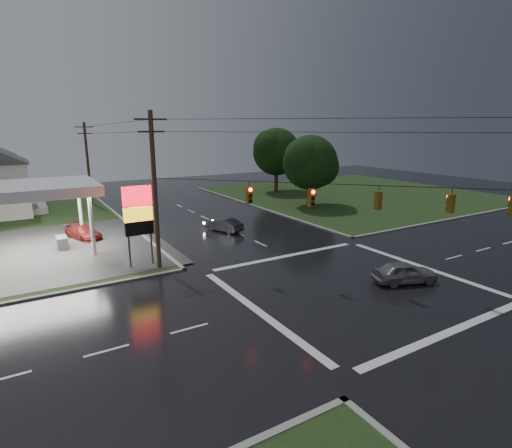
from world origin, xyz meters
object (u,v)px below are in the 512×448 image
utility_pole_n (88,162)px  car_north (224,225)px  utility_pole_nw (155,189)px  car_pump (83,232)px  pylon_sign (138,213)px  tree_ne_far (277,152)px  tree_ne_near (311,163)px  car_crossing (405,272)px

utility_pole_n → car_north: 23.70m
utility_pole_nw → car_pump: size_ratio=2.54×
utility_pole_nw → pylon_sign: bearing=135.0°
pylon_sign → tree_ne_far: bearing=40.4°
utility_pole_n → car_pump: utility_pole_n is taller
utility_pole_nw → tree_ne_near: (23.64, 12.49, -0.16)m
utility_pole_n → car_north: utility_pole_n is taller
car_crossing → tree_ne_far: bearing=-0.7°
tree_ne_near → tree_ne_far: bearing=75.9°
utility_pole_n → car_crossing: utility_pole_n is taller
tree_ne_far → car_crossing: (-13.80, -35.44, -5.47)m
tree_ne_near → car_crossing: tree_ne_near is taller
tree_ne_far → utility_pole_nw: bearing=-137.4°
pylon_sign → utility_pole_nw: utility_pole_nw is taller
car_north → car_crossing: size_ratio=0.95×
tree_ne_far → car_pump: (-30.15, -13.40, -5.55)m
car_crossing → utility_pole_nw: bearing=70.1°
tree_ne_near → car_crossing: size_ratio=2.17×
car_crossing → pylon_sign: bearing=69.8°
car_crossing → tree_ne_near: bearing=-4.2°
utility_pole_nw → tree_ne_near: bearing=27.9°
utility_pole_n → tree_ne_near: (23.64, -16.01, 0.09)m
tree_ne_far → car_pump: bearing=-156.0°
pylon_sign → car_pump: (-2.50, 10.09, -3.38)m
pylon_sign → car_crossing: 18.59m
utility_pole_nw → car_north: 12.25m
car_crossing → car_pump: size_ratio=0.95×
utility_pole_n → car_pump: bearing=-101.4°
pylon_sign → tree_ne_near: size_ratio=0.67×
utility_pole_nw → tree_ne_near: size_ratio=1.22×
utility_pole_n → car_crossing: (12.85, -39.45, -4.76)m
car_crossing → car_pump: bearing=57.1°
car_pump → tree_ne_near: bearing=-17.0°
tree_ne_far → utility_pole_n: bearing=171.5°
car_crossing → car_pump: 27.44m
utility_pole_nw → utility_pole_n: utility_pole_nw is taller
car_north → car_crossing: (4.15, -17.93, 0.05)m
car_north → car_crossing: 18.41m
tree_ne_near → car_north: 16.67m
utility_pole_n → tree_ne_near: utility_pole_n is taller
tree_ne_near → car_crossing: bearing=-114.7°
pylon_sign → tree_ne_near: tree_ne_near is taller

